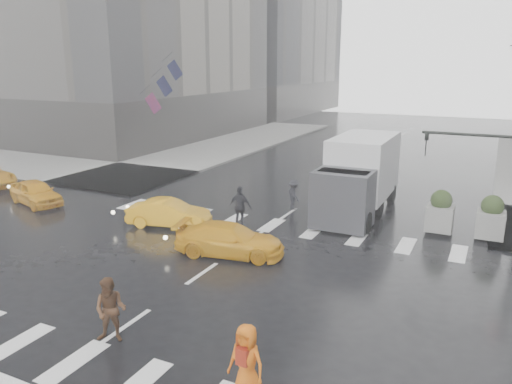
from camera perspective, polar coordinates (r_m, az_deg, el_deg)
The scene contains 15 objects.
ground at distance 17.96m, azimuth -6.18°, elevation -9.23°, with size 120.00×120.00×0.00m, color black.
sidewalk_nw at distance 42.88m, azimuth -15.99°, elevation 4.41°, with size 35.00×35.00×0.15m, color gray.
road_markings at distance 17.96m, azimuth -6.18°, elevation -9.22°, with size 18.00×48.00×0.01m, color silver, non-canonical shape.
traffic_signal_pole at distance 22.22m, azimuth 25.90°, elevation 2.71°, with size 4.45×0.42×4.50m.
planter_west at distance 22.99m, azimuth 20.31°, elevation -2.11°, with size 1.10×1.10×1.80m.
planter_mid at distance 22.91m, azimuth 25.28°, elevation -2.67°, with size 1.10×1.10×1.80m.
flag_cluster at distance 40.28m, azimuth -10.77°, elevation 12.07°, with size 2.87×3.06×4.69m.
pedestrian_brown at distance 14.06m, azimuth -16.28°, elevation -12.81°, with size 0.87×0.68×1.79m, color #4B2E1B.
pedestrian_orange at distance 11.47m, azimuth -1.09°, elevation -18.90°, with size 0.92×0.65×1.79m.
pedestrian_far_a at distance 22.41m, azimuth -1.79°, elevation -1.72°, with size 1.10×0.67×1.88m, color black.
pedestrian_far_b at distance 25.22m, azimuth 4.34°, elevation -0.30°, with size 0.99×0.55×1.54m, color black.
taxi_front at distance 28.48m, azimuth -23.87°, elevation -0.06°, with size 1.52×3.78×1.29m, color orange.
taxi_mid at distance 22.93m, azimuth -9.95°, elevation -2.41°, with size 1.30×3.73×1.23m, color orange.
taxi_rear at distance 19.32m, azimuth -3.02°, elevation -5.46°, with size 1.72×3.74×1.23m, color orange.
box_truck at distance 24.65m, azimuth 11.60°, elevation 2.00°, with size 2.63×7.01×3.72m.
Camera 1 is at (8.87, -13.85, 7.22)m, focal length 35.00 mm.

